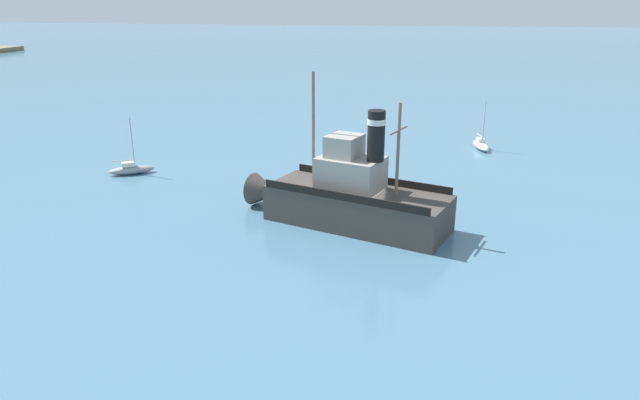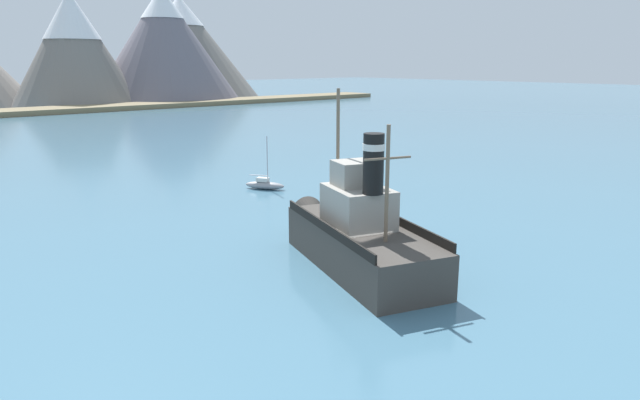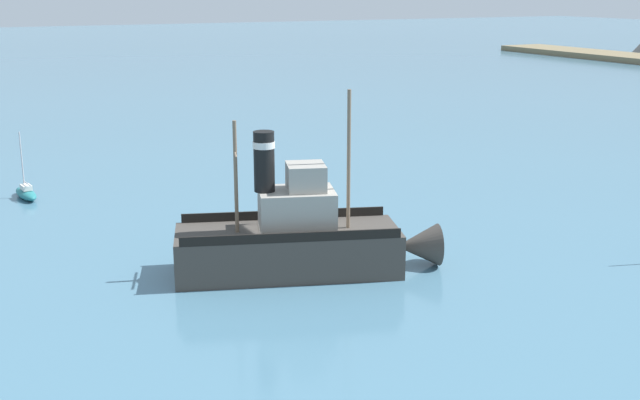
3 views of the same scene
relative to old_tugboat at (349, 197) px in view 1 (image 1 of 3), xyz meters
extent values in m
plane|color=#477289|center=(-0.89, -1.18, -1.83)|extent=(600.00, 600.00, 0.00)
cube|color=#423D38|center=(-0.20, -0.58, -0.63)|extent=(8.04, 12.78, 2.40)
cone|color=#423D38|center=(2.13, 6.23, -0.63)|extent=(3.00, 3.03, 2.35)
cube|color=#9E998E|center=(-0.04, -0.11, 1.67)|extent=(4.13, 4.76, 2.20)
cube|color=#9E998E|center=(0.12, 0.36, 3.47)|extent=(2.73, 2.60, 1.40)
cylinder|color=black|center=(-0.59, -1.72, 4.37)|extent=(1.10, 1.10, 3.20)
cylinder|color=silver|center=(-0.59, -1.72, 5.27)|extent=(1.16, 1.16, 0.35)
cylinder|color=#75604C|center=(0.87, 2.54, 4.32)|extent=(0.20, 0.20, 7.50)
cylinder|color=#75604C|center=(-1.07, -3.14, 3.57)|extent=(0.20, 0.20, 6.00)
cylinder|color=#75604C|center=(-1.07, -3.14, 4.89)|extent=(2.50, 0.95, 0.12)
cube|color=black|center=(-2.24, 0.12, 0.82)|extent=(3.80, 10.83, 0.50)
cube|color=black|center=(1.84, -1.28, 0.82)|extent=(3.80, 10.83, 0.50)
ellipsoid|color=gray|center=(8.01, 19.89, -1.48)|extent=(2.91, 3.82, 0.70)
cube|color=silver|center=(7.91, 20.06, -0.95)|extent=(1.12, 1.27, 0.36)
cylinder|color=#B7B7BC|center=(8.17, 19.63, 0.97)|extent=(0.10, 0.10, 4.20)
cylinder|color=#B7B7BC|center=(7.70, 20.40, -0.58)|extent=(1.00, 1.58, 0.08)
ellipsoid|color=white|center=(22.33, -10.41, -1.48)|extent=(3.95, 1.90, 0.70)
cube|color=silver|center=(22.52, -10.37, -0.95)|extent=(1.21, 0.86, 0.36)
cylinder|color=#B7B7BC|center=(22.03, -10.48, 0.97)|extent=(0.10, 0.10, 4.20)
cylinder|color=#B7B7BC|center=(22.91, -10.28, -0.58)|extent=(1.77, 0.47, 0.08)
camera|label=1|loc=(-35.38, -4.50, 12.42)|focal=32.00mm
camera|label=2|loc=(-22.11, -21.85, 9.53)|focal=32.00mm
camera|label=3|loc=(37.37, -17.60, 13.20)|focal=45.00mm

